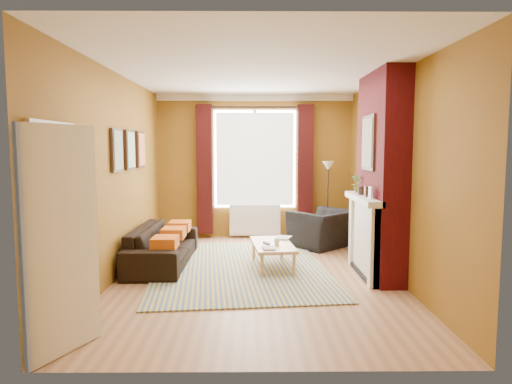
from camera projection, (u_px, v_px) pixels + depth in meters
ground at (256, 275)px, 6.39m from camera, size 5.50×5.50×0.00m
room_walls at (300, 176)px, 6.54m from camera, size 3.82×5.54×2.83m
striped_rug at (239, 267)px, 6.77m from camera, size 2.82×3.67×0.02m
sofa at (163, 245)px, 6.95m from camera, size 0.82×2.04×0.59m
armchair at (322, 229)px, 8.17m from camera, size 1.35×1.34×0.66m
coffee_table at (273, 246)px, 6.74m from camera, size 0.68×1.17×0.37m
wicker_stool at (299, 227)px, 8.76m from camera, size 0.45×0.45×0.50m
floor_lamp at (328, 178)px, 8.52m from camera, size 0.30×0.30×1.52m
book_a at (263, 248)px, 6.36m from camera, size 0.19×0.25×0.02m
book_b at (277, 237)px, 7.13m from camera, size 0.29×0.34×0.02m
mug at (277, 242)px, 6.61m from camera, size 0.11×0.11×0.09m
tv_remote at (266, 243)px, 6.71m from camera, size 0.10×0.17×0.02m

